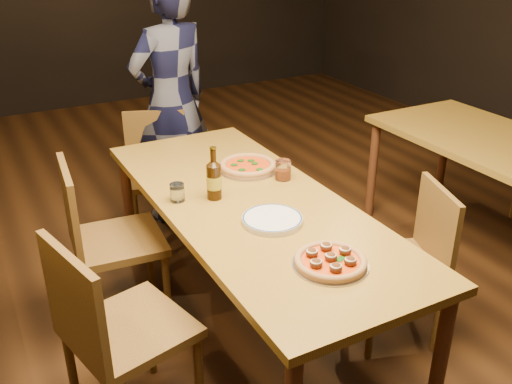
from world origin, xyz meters
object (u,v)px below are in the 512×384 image
amber_glass (283,170)px  pizza_margherita (248,166)px  chair_main_e (396,262)px  plate_stack (272,220)px  table_main (251,215)px  water_glass (177,192)px  chair_end (157,177)px  beer_bottle (214,181)px  chair_main_nw (130,328)px  diner (171,101)px  pizza_meatball (331,261)px  chair_main_sw (118,240)px

amber_glass → pizza_margherita: bearing=117.8°
chair_main_e → plate_stack: (-0.63, 0.13, 0.34)m
table_main → water_glass: bearing=150.3°
chair_end → beer_bottle: (-0.07, -1.07, 0.41)m
chair_main_nw → amber_glass: (0.96, 0.43, 0.33)m
table_main → pizza_margherita: size_ratio=6.22×
plate_stack → diner: (0.16, 1.65, 0.08)m
chair_main_nw → diner: 1.94m
pizza_meatball → diner: size_ratio=0.17×
pizza_meatball → plate_stack: size_ratio=1.12×
chair_main_nw → beer_bottle: bearing=-68.4°
diner → pizza_margherita: bearing=76.2°
pizza_margherita → water_glass: size_ratio=3.74×
chair_main_e → chair_end: size_ratio=0.99×
table_main → plate_stack: 0.24m
chair_main_sw → chair_end: size_ratio=1.10×
table_main → chair_main_nw: 0.78m
table_main → amber_glass: 0.33m
chair_main_nw → plate_stack: size_ratio=3.59×
beer_bottle → amber_glass: size_ratio=2.52×
chair_end → pizza_margherita: chair_end is taller
chair_main_nw → chair_end: size_ratio=1.10×
chair_main_sw → table_main: bearing=-123.3°
table_main → diner: diner is taller
chair_main_nw → chair_end: bearing=-36.7°
beer_bottle → plate_stack: bearing=-70.5°
chair_main_e → chair_end: 1.69m
chair_main_nw → chair_main_e: 1.32m
plate_stack → water_glass: bearing=125.6°
chair_end → water_glass: bearing=-83.2°
pizza_margherita → amber_glass: size_ratio=3.21×
table_main → diner: (0.15, 1.42, 0.17)m
pizza_meatball → diner: bearing=86.2°
beer_bottle → amber_glass: (0.40, 0.04, -0.04)m
diner → amber_glass: bearing=80.6°
beer_bottle → water_glass: size_ratio=2.94×
amber_glass → diner: diner is taller
pizza_meatball → beer_bottle: bearing=101.1°
plate_stack → chair_end: bearing=92.2°
table_main → chair_main_nw: bearing=-158.0°
pizza_margherita → diner: diner is taller
chair_main_nw → pizza_meatball: size_ratio=3.20×
chair_main_sw → chair_end: bearing=-26.9°
water_glass → diner: bearing=70.4°
chair_main_e → chair_end: bearing=-136.8°
chair_main_e → water_glass: (-0.92, 0.53, 0.37)m
chair_main_e → diner: size_ratio=0.50×
chair_main_nw → amber_glass: 1.10m
table_main → chair_end: chair_end is taller
pizza_margherita → beer_bottle: (-0.30, -0.23, 0.07)m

